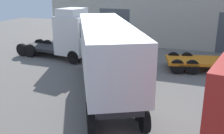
# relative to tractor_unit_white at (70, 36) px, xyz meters

# --- Properties ---
(ground_plane) EXTENTS (60.00, 60.00, 0.00)m
(ground_plane) POSITION_rel_tractor_unit_white_xyz_m (7.12, -7.46, -1.94)
(ground_plane) COLOR slate
(warehouse_building) EXTENTS (26.28, 8.17, 6.21)m
(warehouse_building) POSITION_rel_tractor_unit_white_xyz_m (7.12, 10.37, 1.18)
(warehouse_building) COLOR #B7B2A3
(warehouse_building) RESTS_ON ground_plane
(tractor_unit_white) EXTENTS (6.78, 3.21, 4.12)m
(tractor_unit_white) POSITION_rel_tractor_unit_white_xyz_m (0.00, 0.00, 0.00)
(tractor_unit_white) COLOR silver
(tractor_unit_white) RESTS_ON ground_plane
(container_trailer_green) EXTENTS (7.15, 10.31, 3.92)m
(container_trailer_green) POSITION_rel_tractor_unit_white_xyz_m (5.46, -5.65, 0.58)
(container_trailer_green) COLOR silver
(container_trailer_green) RESTS_ON ground_plane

